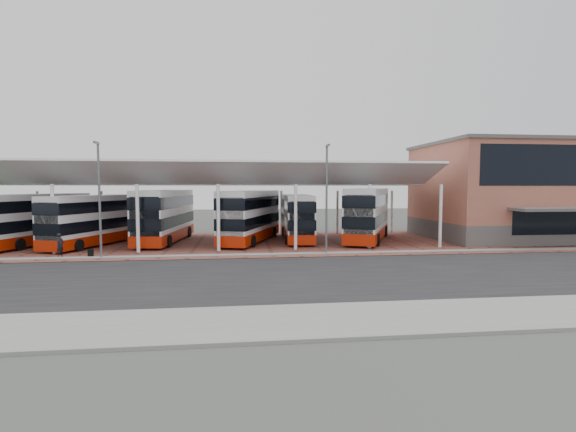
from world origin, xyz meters
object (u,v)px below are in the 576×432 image
object	(u,v)px
bus_2	(165,216)
bus_3	(251,216)
bus_0	(38,219)
bus_4	(297,218)
terminal	(521,190)
pedestrian	(60,245)
bus_5	(368,215)
bus_1	(94,220)

from	to	relation	value
bus_2	bus_3	xyz separation A→B (m)	(7.66, -0.76, -0.03)
bus_0	bus_4	xyz separation A→B (m)	(22.57, 0.41, -0.07)
terminal	bus_4	xyz separation A→B (m)	(-22.00, 0.64, -2.52)
bus_3	bus_0	bearing A→B (deg)	-161.79
bus_2	terminal	bearing A→B (deg)	5.14
terminal	pedestrian	bearing A→B (deg)	-170.09
bus_0	bus_5	distance (m)	29.04
bus_2	bus_4	bearing A→B (deg)	5.92
bus_1	pedestrian	size ratio (longest dim) A/B	6.21
bus_0	pedestrian	bearing A→B (deg)	-40.12
bus_5	pedestrian	size ratio (longest dim) A/B	6.91
terminal	bus_1	size ratio (longest dim) A/B	1.76
bus_3	bus_5	world-z (taller)	bus_5
terminal	bus_2	xyz separation A→B (m)	(-34.03, 0.74, -2.29)
bus_1	bus_5	world-z (taller)	bus_5
bus_3	bus_4	bearing A→B (deg)	27.68
bus_5	bus_1	bearing A→B (deg)	-153.75
bus_2	bus_5	world-z (taller)	bus_5
bus_0	bus_4	bearing A→B (deg)	18.26
bus_0	pedestrian	size ratio (longest dim) A/B	6.39
terminal	bus_3	world-z (taller)	terminal
bus_0	bus_2	distance (m)	10.56
terminal	bus_5	distance (m)	15.71
bus_4	pedestrian	xyz separation A→B (m)	(-17.95, -7.62, -1.24)
bus_1	bus_4	bearing A→B (deg)	25.24
bus_0	bus_3	bearing A→B (deg)	16.42
bus_1	bus_4	distance (m)	17.70
bus_4	bus_5	distance (m)	6.55
bus_0	bus_3	xyz separation A→B (m)	(18.21, -0.26, 0.12)
bus_1	bus_0	bearing A→B (deg)	-172.66
bus_0	pedestrian	xyz separation A→B (m)	(4.62, -7.22, -1.31)
bus_1	bus_3	size ratio (longest dim) A/B	0.92
bus_0	bus_4	world-z (taller)	bus_0
terminal	bus_5	world-z (taller)	terminal
bus_1	bus_5	xyz separation A→B (m)	(24.09, 0.52, 0.27)
bus_1	bus_2	size ratio (longest dim) A/B	0.91
terminal	bus_0	distance (m)	44.65
terminal	bus_4	distance (m)	22.16
bus_3	pedestrian	xyz separation A→B (m)	(-13.59, -6.96, -1.44)
bus_2	pedestrian	xyz separation A→B (m)	(-5.92, -7.72, -1.47)
terminal	bus_4	size ratio (longest dim) A/B	1.79
pedestrian	bus_3	bearing A→B (deg)	-42.93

